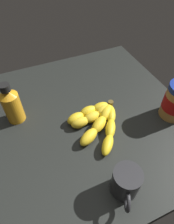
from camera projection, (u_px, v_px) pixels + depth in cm
name	position (u px, v px, depth cm)	size (l,w,h in cm)	color
ground_plane	(88.00, 119.00, 73.09)	(76.82, 72.61, 4.72)	black
banana_bunch	(97.00, 120.00, 67.24)	(21.28, 19.25, 3.77)	yellow
honey_bottle	(12.00, 105.00, 64.90)	(6.15, 6.15, 15.75)	orange
coffee_mug	(126.00, 183.00, 49.66)	(10.59, 7.62, 9.18)	#262628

